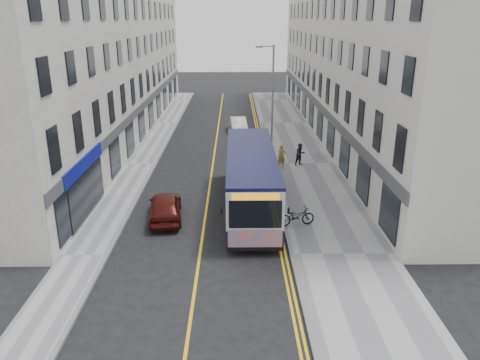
{
  "coord_description": "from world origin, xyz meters",
  "views": [
    {
      "loc": [
        1.54,
        -19.22,
        9.83
      ],
      "look_at": [
        1.82,
        4.24,
        1.6
      ],
      "focal_mm": 35.0,
      "sensor_mm": 36.0,
      "label": 1
    }
  ],
  "objects_px": {
    "bicycle": "(296,216)",
    "pedestrian_far": "(300,154)",
    "car_maroon": "(165,207)",
    "car_white": "(238,125)",
    "city_bus": "(251,178)",
    "streetlamp": "(271,98)",
    "pedestrian_near": "(282,157)"
  },
  "relations": [
    {
      "from": "streetlamp",
      "to": "pedestrian_near",
      "type": "relative_size",
      "value": 5.02
    },
    {
      "from": "car_white",
      "to": "car_maroon",
      "type": "xyz_separation_m",
      "value": [
        -3.89,
        -19.01,
        0.04
      ]
    },
    {
      "from": "bicycle",
      "to": "car_white",
      "type": "distance_m",
      "value": 20.3
    },
    {
      "from": "city_bus",
      "to": "pedestrian_far",
      "type": "xyz_separation_m",
      "value": [
        3.65,
        7.39,
        -0.84
      ]
    },
    {
      "from": "pedestrian_far",
      "to": "city_bus",
      "type": "bearing_deg",
      "value": -141.11
    },
    {
      "from": "bicycle",
      "to": "pedestrian_near",
      "type": "height_order",
      "value": "pedestrian_near"
    },
    {
      "from": "city_bus",
      "to": "car_maroon",
      "type": "xyz_separation_m",
      "value": [
        -4.4,
        -1.33,
        -1.05
      ]
    },
    {
      "from": "streetlamp",
      "to": "bicycle",
      "type": "xyz_separation_m",
      "value": [
        0.37,
        -12.31,
        -3.78
      ]
    },
    {
      "from": "pedestrian_near",
      "to": "pedestrian_far",
      "type": "height_order",
      "value": "pedestrian_near"
    },
    {
      "from": "city_bus",
      "to": "car_maroon",
      "type": "distance_m",
      "value": 4.71
    },
    {
      "from": "car_white",
      "to": "pedestrian_near",
      "type": "bearing_deg",
      "value": -80.56
    },
    {
      "from": "bicycle",
      "to": "car_maroon",
      "type": "distance_m",
      "value": 6.64
    },
    {
      "from": "bicycle",
      "to": "car_white",
      "type": "xyz_separation_m",
      "value": [
        -2.66,
        20.12,
        0.05
      ]
    },
    {
      "from": "streetlamp",
      "to": "car_maroon",
      "type": "xyz_separation_m",
      "value": [
        -6.17,
        -11.19,
        -3.7
      ]
    },
    {
      "from": "streetlamp",
      "to": "pedestrian_near",
      "type": "xyz_separation_m",
      "value": [
        0.53,
        -3.11,
        -3.47
      ]
    },
    {
      "from": "car_maroon",
      "to": "pedestrian_near",
      "type": "bearing_deg",
      "value": -136.26
    },
    {
      "from": "pedestrian_near",
      "to": "pedestrian_far",
      "type": "distance_m",
      "value": 1.48
    },
    {
      "from": "pedestrian_far",
      "to": "pedestrian_near",
      "type": "bearing_deg",
      "value": -179.48
    },
    {
      "from": "city_bus",
      "to": "car_white",
      "type": "bearing_deg",
      "value": 91.65
    },
    {
      "from": "city_bus",
      "to": "pedestrian_far",
      "type": "relative_size",
      "value": 7.06
    },
    {
      "from": "city_bus",
      "to": "car_white",
      "type": "xyz_separation_m",
      "value": [
        -0.51,
        17.68,
        -1.09
      ]
    },
    {
      "from": "city_bus",
      "to": "streetlamp",
      "type": "bearing_deg",
      "value": 79.8
    },
    {
      "from": "pedestrian_far",
      "to": "car_white",
      "type": "xyz_separation_m",
      "value": [
        -4.16,
        10.29,
        -0.25
      ]
    },
    {
      "from": "bicycle",
      "to": "pedestrian_far",
      "type": "bearing_deg",
      "value": -20.85
    },
    {
      "from": "streetlamp",
      "to": "car_white",
      "type": "height_order",
      "value": "streetlamp"
    },
    {
      "from": "bicycle",
      "to": "pedestrian_near",
      "type": "distance_m",
      "value": 9.21
    },
    {
      "from": "pedestrian_near",
      "to": "car_maroon",
      "type": "distance_m",
      "value": 10.51
    },
    {
      "from": "pedestrian_near",
      "to": "car_white",
      "type": "xyz_separation_m",
      "value": [
        -2.82,
        10.92,
        -0.27
      ]
    },
    {
      "from": "streetlamp",
      "to": "car_maroon",
      "type": "distance_m",
      "value": 13.31
    },
    {
      "from": "city_bus",
      "to": "bicycle",
      "type": "distance_m",
      "value": 3.44
    },
    {
      "from": "city_bus",
      "to": "bicycle",
      "type": "xyz_separation_m",
      "value": [
        2.15,
        -2.44,
        -1.13
      ]
    },
    {
      "from": "car_maroon",
      "to": "car_white",
      "type": "bearing_deg",
      "value": -108.16
    }
  ]
}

